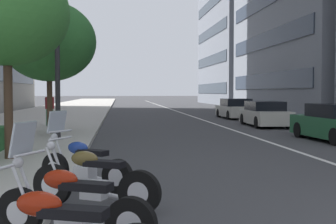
% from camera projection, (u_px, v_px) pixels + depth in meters
% --- Properties ---
extents(sidewalk_right_plaza, '(160.00, 8.44, 0.15)m').
position_uv_depth(sidewalk_right_plaza, '(50.00, 116.00, 33.28)').
color(sidewalk_right_plaza, '#B2ADA3').
rests_on(sidewalk_right_plaza, ground).
extents(lane_centre_stripe, '(110.00, 0.16, 0.01)m').
position_uv_depth(lane_centre_stripe, '(181.00, 113.00, 39.41)').
color(lane_centre_stripe, silver).
rests_on(lane_centre_stripe, ground).
extents(motorcycle_by_sign_pole, '(1.04, 2.01, 1.47)m').
position_uv_depth(motorcycle_by_sign_pole, '(70.00, 207.00, 5.42)').
color(motorcycle_by_sign_pole, black).
rests_on(motorcycle_by_sign_pole, ground).
extents(motorcycle_far_end_row, '(1.12, 2.04, 1.12)m').
position_uv_depth(motorcycle_far_end_row, '(93.00, 183.00, 6.93)').
color(motorcycle_far_end_row, black).
rests_on(motorcycle_far_end_row, ground).
extents(motorcycle_second_in_row, '(1.41, 1.81, 1.48)m').
position_uv_depth(motorcycle_second_in_row, '(83.00, 166.00, 8.41)').
color(motorcycle_second_in_row, black).
rests_on(motorcycle_second_in_row, ground).
extents(car_mid_block_traffic, '(4.41, 1.93, 1.34)m').
position_uv_depth(car_mid_block_traffic, '(265.00, 114.00, 23.86)').
color(car_mid_block_traffic, beige).
rests_on(car_mid_block_traffic, ground).
extents(car_far_down_avenue, '(4.33, 1.98, 1.38)m').
position_uv_depth(car_far_down_avenue, '(236.00, 109.00, 30.91)').
color(car_far_down_avenue, beige).
rests_on(car_far_down_avenue, ground).
extents(street_lamp_with_banners, '(1.26, 2.24, 7.57)m').
position_uv_depth(street_lamp_with_banners, '(66.00, 12.00, 15.96)').
color(street_lamp_with_banners, '#232326').
rests_on(street_lamp_with_banners, sidewalk_right_plaza).
extents(street_tree_by_lamp_post, '(3.12, 3.12, 5.01)m').
position_uv_depth(street_tree_by_lamp_post, '(7.00, 13.00, 11.15)').
color(street_tree_by_lamp_post, '#473323').
rests_on(street_tree_by_lamp_post, sidewalk_right_plaza).
extents(street_tree_far_plaza, '(3.80, 3.80, 5.35)m').
position_uv_depth(street_tree_far_plaza, '(49.00, 42.00, 17.95)').
color(street_tree_far_plaza, '#473323').
rests_on(street_tree_far_plaza, sidewalk_right_plaza).
extents(pedestrian_on_plaza, '(0.37, 0.46, 1.67)m').
position_uv_depth(pedestrian_on_plaza, '(50.00, 109.00, 22.10)').
color(pedestrian_on_plaza, '#3F724C').
rests_on(pedestrian_on_plaza, sidewalk_right_plaza).
extents(office_tower_far_left_down_avenue, '(22.68, 17.02, 29.75)m').
position_uv_depth(office_tower_far_left_down_avenue, '(265.00, 7.00, 68.21)').
color(office_tower_far_left_down_avenue, slate).
rests_on(office_tower_far_left_down_avenue, ground).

